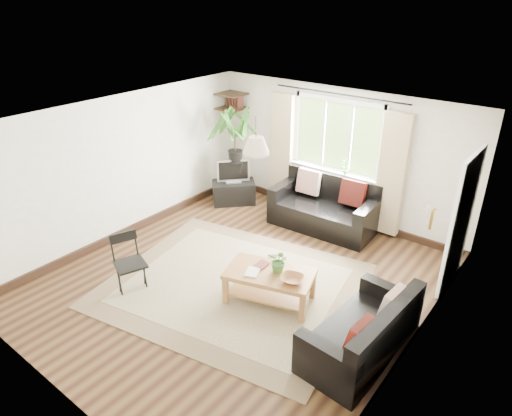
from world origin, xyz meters
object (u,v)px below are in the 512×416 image
Objects in this scene: sofa_right at (361,328)px; palm_stand at (235,157)px; sofa_back at (324,205)px; coffee_table at (270,287)px; folding_chair at (130,265)px; tv_stand at (234,192)px.

palm_stand is at bearing -117.12° from sofa_right.
sofa_back is 0.98× the size of palm_stand.
palm_stand reaches higher than coffee_table.
coffee_table is 3.38m from palm_stand.
folding_chair is at bearing -112.15° from sofa_back.
palm_stand reaches higher than sofa_right.
sofa_back is at bearing 1.53° from folding_chair.
sofa_right is (1.94, -2.48, -0.06)m from sofa_back.
palm_stand is at bearing 48.83° from tv_stand.
tv_stand is 0.44× the size of palm_stand.
coffee_table is 1.43× the size of tv_stand.
sofa_back reaches higher than sofa_right.
sofa_back is 3.53m from folding_chair.
sofa_back reaches higher than tv_stand.
tv_stand is at bearing -84.83° from palm_stand.
sofa_back is 1.57× the size of coffee_table.
folding_chair reaches higher than tv_stand.
tv_stand is at bearing -116.25° from sofa_right.
coffee_table is at bearing -38.56° from folding_chair.
sofa_back is 1.96m from tv_stand.
sofa_right is 4.58m from palm_stand.
folding_chair is at bearing -149.30° from coffee_table.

